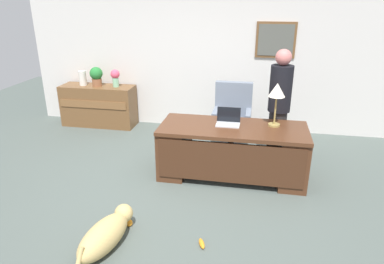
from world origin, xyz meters
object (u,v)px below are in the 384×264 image
at_px(dog_toy_bone, 202,244).
at_px(credenza, 99,106).
at_px(vase_empty, 83,78).
at_px(dog_lying, 106,234).
at_px(person_standing, 279,106).
at_px(desk, 232,150).
at_px(desk_lamp, 277,93).
at_px(armchair, 232,120).
at_px(laptop, 228,120).
at_px(potted_plant, 96,76).
at_px(dog_toy_ball, 129,223).
at_px(vase_with_flowers, 115,77).

bearing_deg(dog_toy_bone, credenza, 128.75).
bearing_deg(vase_empty, dog_lying, -60.83).
height_order(person_standing, dog_toy_bone, person_standing).
distance_m(desk, person_standing, 0.98).
bearing_deg(person_standing, desk_lamp, -99.51).
xyz_separation_m(armchair, dog_toy_bone, (-0.08, -2.53, -0.46)).
distance_m(laptop, potted_plant, 3.05).
height_order(vase_empty, dog_toy_ball, vase_empty).
bearing_deg(desk, potted_plant, 148.69).
bearing_deg(dog_toy_bone, vase_with_flowers, 124.24).
bearing_deg(credenza, dog_toy_bone, -51.25).
bearing_deg(laptop, person_standing, 35.00).
relative_size(credenza, person_standing, 0.83).
height_order(laptop, vase_empty, vase_empty).
xyz_separation_m(credenza, dog_toy_bone, (2.55, -3.18, -0.37)).
bearing_deg(person_standing, dog_toy_bone, -110.03).
xyz_separation_m(vase_empty, dog_toy_ball, (1.99, -3.01, -0.88)).
xyz_separation_m(person_standing, dog_toy_ball, (-1.62, -1.97, -0.84)).
bearing_deg(potted_plant, armchair, -13.90).
distance_m(person_standing, dog_toy_ball, 2.69).
height_order(laptop, dog_toy_bone, laptop).
bearing_deg(person_standing, dog_toy_ball, -129.52).
bearing_deg(potted_plant, dog_toy_bone, -51.36).
bearing_deg(dog_toy_ball, credenza, 119.59).
distance_m(desk_lamp, potted_plant, 3.58).
bearing_deg(person_standing, desk, -135.34).
height_order(armchair, dog_lying, armchair).
relative_size(laptop, dog_toy_bone, 2.05).
bearing_deg(potted_plant, desk, -31.31).
distance_m(desk, desk_lamp, 0.98).
xyz_separation_m(desk, dog_toy_bone, (-0.17, -1.53, -0.38)).
bearing_deg(credenza, vase_with_flowers, 0.20).
xyz_separation_m(dog_lying, dog_toy_bone, (0.94, 0.20, -0.13)).
height_order(desk, desk_lamp, desk_lamp).
height_order(desk, person_standing, person_standing).
bearing_deg(desk_lamp, dog_toy_ball, -135.20).
height_order(vase_with_flowers, dog_toy_bone, vase_with_flowers).
height_order(desk, armchair, armchair).
distance_m(armchair, dog_toy_bone, 2.58).
bearing_deg(potted_plant, vase_with_flowers, 0.00).
xyz_separation_m(desk, dog_toy_ball, (-1.01, -1.36, -0.37)).
xyz_separation_m(credenza, desk_lamp, (3.26, -1.47, 0.81)).
xyz_separation_m(vase_empty, potted_plant, (0.29, 0.00, 0.06)).
height_order(dog_lying, vase_empty, vase_empty).
relative_size(credenza, potted_plant, 3.92).
height_order(credenza, desk_lamp, desk_lamp).
bearing_deg(armchair, credenza, 166.17).
height_order(vase_empty, potted_plant, potted_plant).
distance_m(desk, potted_plant, 3.23).
distance_m(person_standing, desk_lamp, 0.54).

